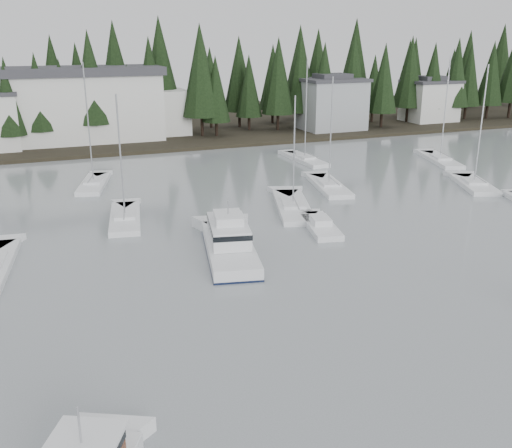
{
  "coord_description": "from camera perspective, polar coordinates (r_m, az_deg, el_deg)",
  "views": [
    {
      "loc": [
        -12.41,
        -8.47,
        15.5
      ],
      "look_at": [
        2.31,
        28.32,
        2.5
      ],
      "focal_mm": 40.0,
      "sensor_mm": 36.0,
      "label": 1
    }
  ],
  "objects": [
    {
      "name": "sailboat_10",
      "position": [
        65.01,
        -15.9,
        3.74
      ],
      "size": [
        4.77,
        9.31,
        13.68
      ],
      "rotation": [
        0.0,
        0.0,
        1.31
      ],
      "color": "white",
      "rests_on": "ground"
    },
    {
      "name": "house_east_a",
      "position": [
        99.67,
        7.56,
        11.9
      ],
      "size": [
        10.6,
        8.48,
        9.25
      ],
      "color": "#999EA0",
      "rests_on": "ground"
    },
    {
      "name": "sailboat_1",
      "position": [
        54.18,
        3.71,
        1.55
      ],
      "size": [
        6.19,
        11.25,
        11.13
      ],
      "rotation": [
        0.0,
        0.0,
        1.25
      ],
      "color": "white",
      "rests_on": "ground"
    },
    {
      "name": "house_east_b",
      "position": [
        113.61,
        17.0,
        11.79
      ],
      "size": [
        9.54,
        7.42,
        8.25
      ],
      "color": "silver",
      "rests_on": "ground"
    },
    {
      "name": "sailboat_7",
      "position": [
        75.7,
        4.89,
        6.34
      ],
      "size": [
        2.43,
        9.64,
        13.5
      ],
      "rotation": [
        0.0,
        0.0,
        1.57
      ],
      "color": "white",
      "rests_on": "ground"
    },
    {
      "name": "harbor_inn",
      "position": [
        91.82,
        -16.09,
        11.39
      ],
      "size": [
        29.5,
        11.5,
        10.9
      ],
      "color": "silver",
      "rests_on": "ground"
    },
    {
      "name": "cabin_cruiser_center",
      "position": [
        42.81,
        -2.7,
        -2.08
      ],
      "size": [
        5.68,
        11.38,
        4.69
      ],
      "rotation": [
        0.0,
        0.0,
        1.35
      ],
      "color": "white",
      "rests_on": "ground"
    },
    {
      "name": "sailboat_0",
      "position": [
        62.26,
        7.27,
        3.65
      ],
      "size": [
        4.82,
        10.05,
        12.28
      ],
      "rotation": [
        0.0,
        0.0,
        1.35
      ],
      "color": "white",
      "rests_on": "ground"
    },
    {
      "name": "conifer_treeline",
      "position": [
        96.54,
        -14.28,
        8.37
      ],
      "size": [
        200.0,
        22.0,
        20.0
      ],
      "primitive_type": null,
      "color": "black",
      "rests_on": "ground"
    },
    {
      "name": "far_shore_land",
      "position": [
        107.33,
        -15.13,
        9.24
      ],
      "size": [
        240.0,
        54.0,
        1.0
      ],
      "primitive_type": "cube",
      "color": "black",
      "rests_on": "ground"
    },
    {
      "name": "sailboat_8",
      "position": [
        78.94,
        17.92,
        6.01
      ],
      "size": [
        5.69,
        10.64,
        13.92
      ],
      "rotation": [
        0.0,
        0.0,
        1.25
      ],
      "color": "white",
      "rests_on": "ground"
    },
    {
      "name": "runabout_1",
      "position": [
        48.82,
        6.44,
        -0.31
      ],
      "size": [
        3.77,
        7.3,
        1.42
      ],
      "rotation": [
        0.0,
        0.0,
        1.34
      ],
      "color": "white",
      "rests_on": "ground"
    },
    {
      "name": "sailboat_9",
      "position": [
        51.91,
        -12.94,
        0.38
      ],
      "size": [
        4.14,
        9.39,
        11.6
      ],
      "rotation": [
        0.0,
        0.0,
        1.39
      ],
      "color": "white",
      "rests_on": "ground"
    },
    {
      "name": "sailboat_4",
      "position": [
        66.73,
        20.94,
        3.58
      ],
      "size": [
        5.95,
        8.91,
        13.44
      ],
      "rotation": [
        0.0,
        0.0,
        1.17
      ],
      "color": "white",
      "rests_on": "ground"
    }
  ]
}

